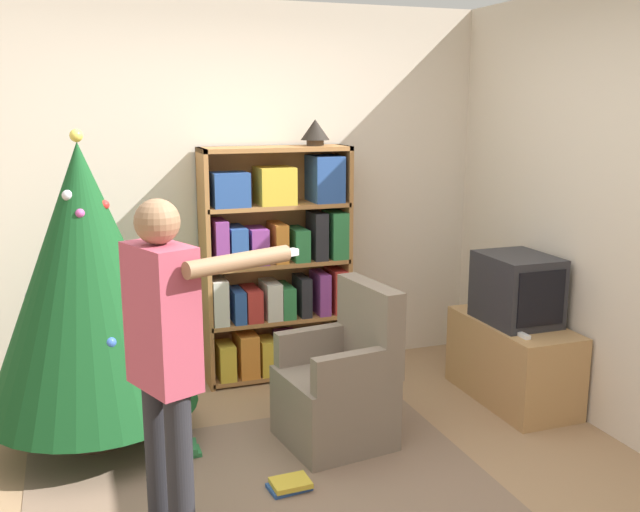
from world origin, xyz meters
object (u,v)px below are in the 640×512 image
Objects in this scene: bookshelf at (279,269)px; television at (517,289)px; christmas_tree at (86,280)px; table_lamp at (315,131)px; armchair at (341,388)px; standing_person at (166,355)px.

television is (1.32, -0.93, -0.03)m from bookshelf.
christmas_tree is (-1.29, -0.64, 0.18)m from bookshelf.
table_lamp is (1.56, 0.65, 0.77)m from christmas_tree.
table_lamp is (0.23, 1.11, 1.41)m from armchair.
christmas_tree is at bearing -116.70° from armchair.
armchair is at bearing -172.42° from television.
standing_person is (0.27, -1.24, -0.04)m from christmas_tree.
television is 0.56× the size of armchair.
christmas_tree is 1.86m from table_lamp.
television is at bearing 89.96° from standing_person.
standing_person is at bearing -157.85° from television.
bookshelf is 0.91× the size of christmas_tree.
television is at bearing -35.08° from bookshelf.
armchair is at bearing -87.67° from bookshelf.
standing_person is (-1.02, -1.88, 0.14)m from bookshelf.
table_lamp is (0.27, 0.01, 0.95)m from bookshelf.
table_lamp reaches higher than armchair.
table_lamp reaches higher than bookshelf.
bookshelf is at bearing 174.64° from armchair.
standing_person reaches higher than armchair.
table_lamp reaches higher than christmas_tree.
armchair is 1.45m from standing_person.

